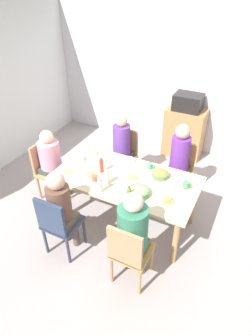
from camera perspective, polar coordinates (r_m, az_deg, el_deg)
ground_plane at (r=4.14m, az=0.00°, el=-10.28°), size 6.15×6.15×0.00m
wall_back at (r=5.41m, az=11.83°, el=16.60°), size 5.37×0.12×2.60m
dining_table at (r=3.70m, az=0.00°, el=-2.96°), size 1.84×0.94×0.75m
chair_0 at (r=4.31m, az=10.58°, el=-0.04°), size 0.40×0.40×0.90m
person_0 at (r=4.11m, az=10.53°, el=1.92°), size 0.30×0.30×1.26m
chair_1 at (r=3.48m, az=-13.37°, el=-10.56°), size 0.40×0.40×0.90m
person_1 at (r=3.40m, az=-12.84°, el=-7.37°), size 0.30×0.30×1.17m
chair_2 at (r=4.42m, az=-15.28°, el=0.17°), size 0.40×0.40×0.90m
person_2 at (r=4.27m, az=-14.68°, el=1.76°), size 0.31×0.31×1.14m
chair_3 at (r=4.58m, az=-0.41°, el=2.92°), size 0.40×0.40×0.90m
person_3 at (r=4.41m, az=-0.96°, el=4.43°), size 0.30×0.30×1.20m
chair_4 at (r=3.12m, az=0.62°, el=-16.28°), size 0.40×0.40×0.90m
person_4 at (r=3.00m, az=1.42°, el=-12.37°), size 0.31×0.31×1.23m
plate_0 at (r=3.80m, az=-11.37°, el=-0.77°), size 0.23×0.23×0.04m
plate_1 at (r=3.63m, az=1.18°, el=-1.88°), size 0.24×0.24×0.04m
plate_2 at (r=3.71m, az=-7.44°, el=-1.27°), size 0.24×0.24×0.04m
plate_3 at (r=4.12m, az=-6.12°, el=2.88°), size 0.21×0.21×0.04m
bowl_0 at (r=3.67m, az=6.85°, el=-1.22°), size 0.21×0.21×0.08m
bowl_1 at (r=3.35m, az=2.49°, el=-4.78°), size 0.25×0.25×0.10m
cup_0 at (r=3.89m, az=0.86°, el=1.49°), size 0.12×0.08×0.08m
cup_1 at (r=3.54m, az=11.90°, el=-3.26°), size 0.12×0.08×0.08m
cup_2 at (r=3.80m, az=4.79°, el=0.39°), size 0.11×0.07×0.08m
cup_3 at (r=3.60m, az=-6.15°, el=-1.99°), size 0.11×0.08×0.08m
cup_4 at (r=3.98m, az=-9.22°, el=1.83°), size 0.11×0.08×0.08m
cup_5 at (r=3.29m, az=8.14°, el=-6.31°), size 0.12×0.08×0.08m
bottle_0 at (r=3.27m, az=0.60°, el=-5.08°), size 0.05×0.05×0.19m
bottle_1 at (r=3.70m, az=-4.93°, el=0.63°), size 0.05×0.05×0.24m
bottle_2 at (r=3.37m, az=-5.24°, el=-3.20°), size 0.05×0.05×0.25m
bottle_3 at (r=3.50m, az=-3.88°, el=-1.87°), size 0.06×0.06×0.21m
side_cabinet at (r=5.43m, az=11.47°, el=6.92°), size 0.70×0.44×0.90m
microwave at (r=5.18m, az=12.24°, el=12.67°), size 0.48×0.36×0.28m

